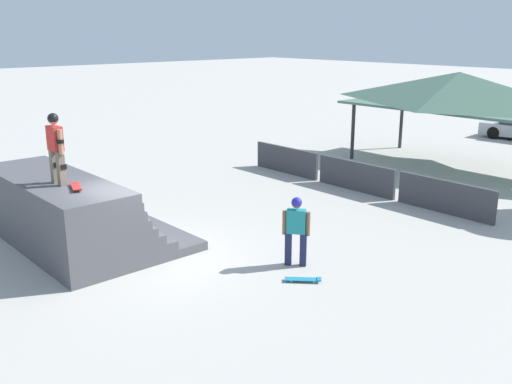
{
  "coord_description": "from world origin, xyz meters",
  "views": [
    {
      "loc": [
        11.71,
        -6.76,
        5.53
      ],
      "look_at": [
        -0.11,
        3.81,
        1.04
      ],
      "focal_mm": 40.0,
      "sensor_mm": 36.0,
      "label": 1
    }
  ],
  "objects_px": {
    "skateboard_on_deck": "(76,187)",
    "skateboard_on_ground": "(304,279)",
    "skater_on_deck": "(55,144)",
    "bystander_walking": "(296,226)"
  },
  "relations": [
    {
      "from": "skater_on_deck",
      "to": "bystander_walking",
      "type": "bearing_deg",
      "value": 40.2
    },
    {
      "from": "skateboard_on_ground",
      "to": "bystander_walking",
      "type": "bearing_deg",
      "value": 101.88
    },
    {
      "from": "skateboard_on_deck",
      "to": "skateboard_on_ground",
      "type": "xyz_separation_m",
      "value": [
        4.46,
        3.27,
        -1.88
      ]
    },
    {
      "from": "skateboard_on_deck",
      "to": "skateboard_on_ground",
      "type": "relative_size",
      "value": 1.15
    },
    {
      "from": "skateboard_on_ground",
      "to": "skateboard_on_deck",
      "type": "bearing_deg",
      "value": 171.97
    },
    {
      "from": "skateboard_on_ground",
      "to": "skater_on_deck",
      "type": "bearing_deg",
      "value": 168.95
    },
    {
      "from": "skater_on_deck",
      "to": "skateboard_on_ground",
      "type": "bearing_deg",
      "value": 31.34
    },
    {
      "from": "skater_on_deck",
      "to": "skateboard_on_deck",
      "type": "relative_size",
      "value": 2.07
    },
    {
      "from": "skater_on_deck",
      "to": "bystander_walking",
      "type": "xyz_separation_m",
      "value": [
        4.35,
        3.92,
        -1.88
      ]
    },
    {
      "from": "skater_on_deck",
      "to": "bystander_walking",
      "type": "height_order",
      "value": "skater_on_deck"
    }
  ]
}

